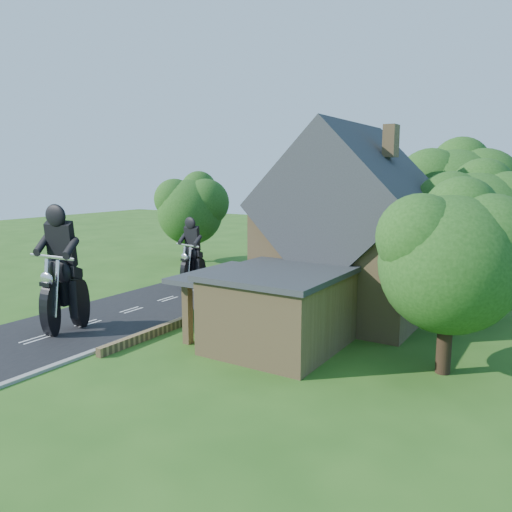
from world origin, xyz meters
The scene contains 19 objects.
ground centered at (0.00, 0.00, 0.00)m, with size 120.00×120.00×0.00m, color #285317.
road centered at (0.00, 0.00, 0.01)m, with size 7.00×80.00×0.02m, color black.
kerb centered at (3.65, 0.00, 0.06)m, with size 0.30×80.00×0.12m, color gray.
garden_wall centered at (4.30, 5.00, 0.20)m, with size 0.30×22.00×0.40m, color olive.
house centered at (10.49, 6.00, 4.34)m, with size 9.54×8.64×10.24m.
annex centered at (9.87, -0.80, 1.77)m, with size 7.05×5.94×3.44m.
tree_annex_side centered at (17.13, 0.10, 4.69)m, with size 5.64×5.20×7.48m.
tree_house_right centered at (16.65, 8.62, 5.19)m, with size 6.51×6.00×8.40m.
tree_behind_house centered at (14.18, 16.14, 6.23)m, with size 7.81×7.20×10.08m.
tree_behind_left centered at (8.16, 17.13, 5.73)m, with size 6.94×6.40×9.16m.
tree_far_road centered at (-6.86, 14.11, 4.84)m, with size 6.08×5.60×7.84m.
shrub_a centered at (5.30, -1.00, 0.55)m, with size 0.90×0.90×1.10m, color #11371A.
shrub_b centered at (5.30, 1.50, 0.55)m, with size 0.90×0.90×1.10m, color #11371A.
shrub_c centered at (5.30, 4.00, 0.55)m, with size 0.90×0.90×1.10m, color #11371A.
shrub_d centered at (5.30, 9.00, 0.55)m, with size 0.90×0.90×1.10m, color #11371A.
shrub_e centered at (5.30, 11.50, 0.55)m, with size 0.90×0.90×1.10m, color #11371A.
shrub_f centered at (5.30, 14.00, 0.55)m, with size 0.90×0.90×1.10m, color #11371A.
motorcycle_lead centered at (0.18, -4.42, 0.93)m, with size 0.50×1.99×1.85m, color black, non-canonical shape.
motorcycle_follow centered at (-0.81, 6.44, 0.71)m, with size 0.39×1.53×1.43m, color black, non-canonical shape.
Camera 1 is at (20.41, -19.23, 7.54)m, focal length 35.00 mm.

